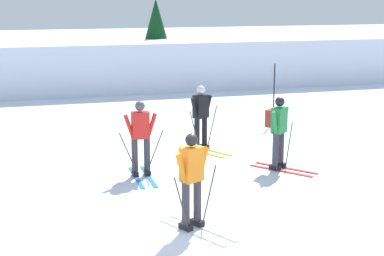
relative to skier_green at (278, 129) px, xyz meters
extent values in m
plane|color=silver|center=(-2.85, -3.05, -0.96)|extent=(120.00, 120.00, 0.00)
cube|color=silver|center=(-2.85, 15.67, 0.06)|extent=(80.00, 9.39, 2.03)
cube|color=red|center=(0.22, -0.05, -0.95)|extent=(1.07, 1.30, 0.02)
cube|color=red|center=(0.00, -0.22, -0.95)|extent=(1.07, 1.30, 0.02)
cube|color=black|center=(0.12, 0.07, -0.89)|extent=(0.26, 0.28, 0.10)
cube|color=black|center=(-0.10, -0.10, -0.89)|extent=(0.26, 0.28, 0.10)
cylinder|color=#38333D|center=(0.12, 0.07, -0.41)|extent=(0.14, 0.14, 0.85)
cylinder|color=#38333D|center=(-0.10, -0.10, -0.41)|extent=(0.14, 0.14, 0.85)
cube|color=#23843D|center=(0.01, -0.02, 0.21)|extent=(0.45, 0.43, 0.60)
cylinder|color=#23843D|center=(0.22, 0.12, 0.20)|extent=(0.26, 0.23, 0.55)
cylinder|color=#23843D|center=(-0.17, -0.19, 0.20)|extent=(0.26, 0.23, 0.55)
sphere|color=black|center=(0.01, -0.02, 0.64)|extent=(0.22, 0.22, 0.22)
cylinder|color=#38383D|center=(0.35, 0.13, -0.43)|extent=(0.25, 0.21, 1.05)
cylinder|color=#38383D|center=(-0.20, -0.32, -0.43)|extent=(0.25, 0.21, 1.05)
cube|color=maroon|center=(-0.12, 0.15, 0.23)|extent=(0.33, 0.32, 0.40)
cube|color=gold|center=(-1.05, 2.02, -0.95)|extent=(0.85, 1.45, 0.02)
cube|color=gold|center=(-1.29, 1.89, -0.95)|extent=(0.85, 1.45, 0.02)
cube|color=black|center=(-1.12, 2.15, -0.89)|extent=(0.23, 0.29, 0.10)
cube|color=black|center=(-1.37, 2.02, -0.89)|extent=(0.23, 0.29, 0.10)
cylinder|color=black|center=(-1.12, 2.15, -0.41)|extent=(0.14, 0.14, 0.85)
cylinder|color=black|center=(-1.37, 2.02, -0.41)|extent=(0.14, 0.14, 0.85)
cube|color=black|center=(-1.24, 2.09, 0.21)|extent=(0.45, 0.39, 0.60)
cylinder|color=black|center=(-1.02, 2.19, 0.20)|extent=(0.27, 0.20, 0.55)
cylinder|color=black|center=(-1.45, 1.95, 0.20)|extent=(0.27, 0.20, 0.55)
sphere|color=silver|center=(-1.24, 2.09, 0.64)|extent=(0.22, 0.22, 0.22)
cylinder|color=#38383D|center=(-0.92, 2.15, -0.39)|extent=(0.34, 0.20, 1.13)
cylinder|color=#38383D|center=(-1.47, 1.85, -0.39)|extent=(0.34, 0.20, 1.13)
cube|color=silver|center=(-2.71, -2.98, -0.95)|extent=(0.83, 1.46, 0.02)
cube|color=silver|center=(-2.95, -3.11, -0.95)|extent=(0.83, 1.46, 0.02)
cube|color=black|center=(-2.78, -2.85, -0.89)|extent=(0.23, 0.29, 0.10)
cube|color=black|center=(-3.02, -2.98, -0.89)|extent=(0.23, 0.29, 0.10)
cylinder|color=#38333D|center=(-2.78, -2.85, -0.41)|extent=(0.14, 0.14, 0.85)
cylinder|color=#38333D|center=(-3.02, -2.98, -0.41)|extent=(0.14, 0.14, 0.85)
cube|color=orange|center=(-2.90, -2.92, 0.21)|extent=(0.45, 0.39, 0.60)
cylinder|color=orange|center=(-2.67, -2.82, 0.20)|extent=(0.27, 0.20, 0.55)
cylinder|color=orange|center=(-3.11, -3.05, 0.20)|extent=(0.27, 0.20, 0.55)
sphere|color=black|center=(-2.90, -2.92, 0.64)|extent=(0.22, 0.22, 0.22)
cylinder|color=#38383D|center=(-2.57, -2.85, -0.42)|extent=(0.33, 0.19, 1.08)
cylinder|color=#38383D|center=(-3.14, -3.16, -0.42)|extent=(0.33, 0.19, 1.08)
cube|color=#237AC6|center=(-3.03, 0.18, -0.95)|extent=(0.10, 1.60, 0.02)
cube|color=#237AC6|center=(-3.31, 0.18, -0.95)|extent=(0.10, 1.60, 0.02)
cube|color=black|center=(-3.03, 0.33, -0.89)|extent=(0.12, 0.26, 0.10)
cube|color=black|center=(-3.31, 0.33, -0.89)|extent=(0.12, 0.26, 0.10)
cylinder|color=#38333D|center=(-3.03, 0.33, -0.41)|extent=(0.14, 0.14, 0.85)
cylinder|color=#38333D|center=(-3.31, 0.33, -0.41)|extent=(0.14, 0.14, 0.85)
cube|color=red|center=(-3.17, 0.33, 0.21)|extent=(0.38, 0.24, 0.60)
cylinder|color=red|center=(-2.92, 0.31, 0.20)|extent=(0.26, 0.09, 0.55)
cylinder|color=red|center=(-3.42, 0.31, 0.20)|extent=(0.26, 0.09, 0.55)
sphere|color=#4C4C56|center=(-3.17, 0.33, 0.64)|extent=(0.22, 0.22, 0.22)
cylinder|color=#38383D|center=(-2.89, 0.23, -0.43)|extent=(0.44, 0.03, 1.06)
cylinder|color=#38383D|center=(-3.45, 0.23, -0.43)|extent=(0.44, 0.03, 1.06)
cube|color=#232328|center=(-3.17, 0.54, 0.23)|extent=(0.28, 0.18, 0.40)
cylinder|color=black|center=(1.84, 4.48, 0.00)|extent=(0.04, 0.04, 1.91)
cylinder|color=#513823|center=(0.17, 13.89, -0.53)|extent=(0.26, 0.26, 0.86)
cone|color=#0F3819|center=(0.17, 13.89, 1.38)|extent=(1.65, 1.65, 2.95)
camera|label=1|loc=(-5.51, -12.20, 3.06)|focal=55.00mm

